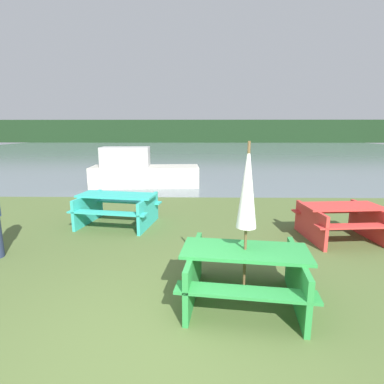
# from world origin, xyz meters

# --- Properties ---
(ground_plane) EXTENTS (60.00, 60.00, 0.00)m
(ground_plane) POSITION_xyz_m (0.00, 0.00, 0.00)
(ground_plane) COLOR #516633
(water) EXTENTS (60.00, 50.00, 0.00)m
(water) POSITION_xyz_m (0.00, 32.33, -0.00)
(water) COLOR slate
(water) RESTS_ON ground_plane
(far_treeline) EXTENTS (80.00, 1.60, 4.00)m
(far_treeline) POSITION_xyz_m (0.00, 52.33, 2.00)
(far_treeline) COLOR #193319
(far_treeline) RESTS_ON water
(picnic_table_green) EXTENTS (1.81, 1.58, 0.74)m
(picnic_table_green) POSITION_xyz_m (1.08, 1.01, 0.45)
(picnic_table_green) COLOR green
(picnic_table_green) RESTS_ON ground_plane
(picnic_table_red) EXTENTS (1.69, 1.51, 0.74)m
(picnic_table_red) POSITION_xyz_m (3.47, 3.42, 0.45)
(picnic_table_red) COLOR red
(picnic_table_red) RESTS_ON ground_plane
(picnic_table_teal) EXTENTS (2.03, 1.66, 0.76)m
(picnic_table_teal) POSITION_xyz_m (-1.49, 4.30, 0.47)
(picnic_table_teal) COLOR #33B7A8
(picnic_table_teal) RESTS_ON ground_plane
(umbrella_white) EXTENTS (0.26, 0.26, 2.15)m
(umbrella_white) POSITION_xyz_m (1.08, 1.01, 1.58)
(umbrella_white) COLOR brown
(umbrella_white) RESTS_ON ground_plane
(boat) EXTENTS (4.40, 1.60, 1.60)m
(boat) POSITION_xyz_m (-1.85, 9.39, 0.59)
(boat) COLOR beige
(boat) RESTS_ON water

